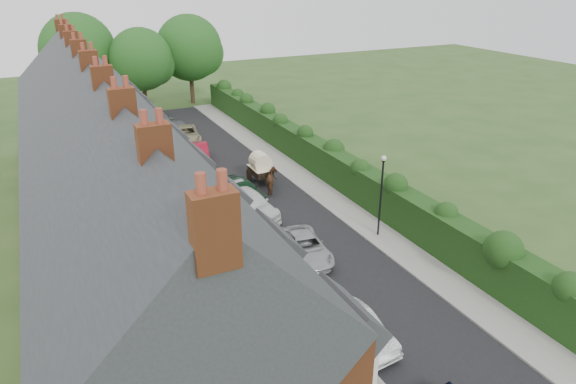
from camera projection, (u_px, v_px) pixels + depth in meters
name	position (u px, v px, depth m)	size (l,w,h in m)	color
ground	(368.00, 283.00, 26.42)	(140.00, 140.00, 0.00)	#2D4C1E
road	(272.00, 204.00, 35.29)	(6.00, 58.00, 0.02)	black
pavement_hedge_side	(324.00, 193.00, 36.92)	(2.20, 58.00, 0.12)	gray
pavement_house_side	(218.00, 214.00, 33.73)	(1.70, 58.00, 0.12)	gray
kerb_hedge_side	(311.00, 196.00, 36.49)	(0.18, 58.00, 0.13)	#969791
kerb_house_side	(230.00, 212.00, 34.04)	(0.18, 58.00, 0.13)	#969791
hedge	(346.00, 169.00, 37.03)	(2.10, 58.00, 2.85)	#173912
terrace_row	(108.00, 173.00, 28.52)	(9.05, 40.50, 11.50)	brown
garden_wall_row	(208.00, 218.00, 32.34)	(0.35, 40.35, 1.10)	brown
lamppost	(382.00, 186.00, 29.77)	(0.32, 0.32, 5.16)	black
tree_far_left	(144.00, 61.00, 56.16)	(7.14, 6.80, 9.29)	#332316
tree_far_right	(192.00, 49.00, 59.99)	(7.98, 7.60, 10.31)	#332316
tree_far_back	(82.00, 52.00, 55.89)	(8.40, 8.00, 10.82)	#332316
car_silver_a	(357.00, 327.00, 22.05)	(1.49, 4.27, 1.41)	silver
car_silver_b	(305.00, 247.00, 28.53)	(2.16, 4.69, 1.30)	#A7ABAF
car_white	(249.00, 204.00, 33.47)	(2.18, 5.37, 1.56)	silver
car_green	(242.00, 190.00, 35.69)	(1.83, 4.54, 1.55)	black
car_red	(199.00, 152.00, 43.19)	(1.51, 4.33, 1.43)	maroon
car_beige	(186.00, 134.00, 47.99)	(2.34, 5.07, 1.41)	tan
car_grey	(176.00, 127.00, 50.33)	(1.91, 4.71, 1.37)	#4C4D52
car_black	(156.00, 115.00, 53.88)	(1.88, 4.67, 1.59)	black
horse	(272.00, 181.00, 36.91)	(0.91, 2.00, 1.69)	#51311D
horse_cart	(260.00, 165.00, 38.50)	(1.48, 3.26, 2.35)	black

